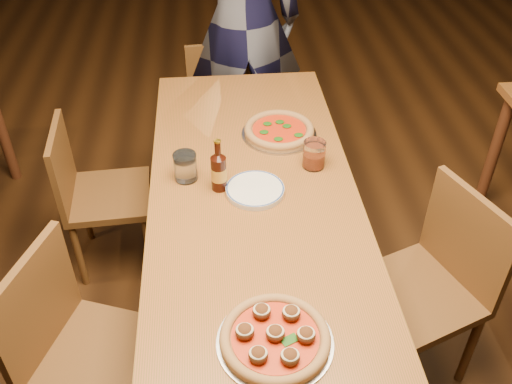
{
  "coord_description": "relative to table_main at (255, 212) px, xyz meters",
  "views": [
    {
      "loc": [
        -0.14,
        -1.65,
        2.12
      ],
      "look_at": [
        0.0,
        -0.05,
        0.82
      ],
      "focal_mm": 40.0,
      "sensor_mm": 36.0,
      "label": 1
    }
  ],
  "objects": [
    {
      "name": "ground",
      "position": [
        0.0,
        0.0,
        -0.68
      ],
      "size": [
        9.0,
        9.0,
        0.0
      ],
      "primitive_type": "plane",
      "color": "black"
    },
    {
      "name": "table_main",
      "position": [
        0.0,
        0.0,
        0.0
      ],
      "size": [
        0.8,
        2.0,
        0.75
      ],
      "color": "brown",
      "rests_on": "ground"
    },
    {
      "name": "chair_main_nw",
      "position": [
        -0.58,
        -0.44,
        -0.23
      ],
      "size": [
        0.53,
        0.53,
        0.89
      ],
      "primitive_type": null,
      "rotation": [
        0.0,
        0.0,
        1.22
      ],
      "color": "brown",
      "rests_on": "ground"
    },
    {
      "name": "chair_main_sw",
      "position": [
        -0.66,
        0.5,
        -0.27
      ],
      "size": [
        0.4,
        0.4,
        0.82
      ],
      "primitive_type": null,
      "rotation": [
        0.0,
        0.0,
        1.63
      ],
      "color": "brown",
      "rests_on": "ground"
    },
    {
      "name": "chair_main_e",
      "position": [
        0.6,
        -0.26,
        -0.23
      ],
      "size": [
        0.54,
        0.54,
        0.89
      ],
      "primitive_type": null,
      "rotation": [
        0.0,
        0.0,
        -1.2
      ],
      "color": "brown",
      "rests_on": "ground"
    },
    {
      "name": "chair_end",
      "position": [
        -0.07,
        1.15,
        -0.27
      ],
      "size": [
        0.41,
        0.41,
        0.81
      ],
      "primitive_type": null,
      "rotation": [
        0.0,
        0.0,
        0.07
      ],
      "color": "brown",
      "rests_on": "ground"
    },
    {
      "name": "pizza_meatball",
      "position": [
        0.0,
        -0.66,
        0.09
      ],
      "size": [
        0.34,
        0.34,
        0.06
      ],
      "rotation": [
        0.0,
        0.0,
        -0.42
      ],
      "color": "#B7B7BF",
      "rests_on": "table_main"
    },
    {
      "name": "pizza_margherita",
      "position": [
        0.14,
        0.43,
        0.09
      ],
      "size": [
        0.33,
        0.33,
        0.04
      ],
      "rotation": [
        0.0,
        0.0,
        0.36
      ],
      "color": "#B7B7BF",
      "rests_on": "table_main"
    },
    {
      "name": "plate_stack",
      "position": [
        0.0,
        0.03,
        0.08
      ],
      "size": [
        0.22,
        0.22,
        0.02
      ],
      "primitive_type": "cylinder",
      "color": "white",
      "rests_on": "table_main"
    },
    {
      "name": "beer_bottle",
      "position": [
        -0.13,
        0.07,
        0.15
      ],
      "size": [
        0.06,
        0.06,
        0.22
      ],
      "rotation": [
        0.0,
        0.0,
        -0.34
      ],
      "color": "black",
      "rests_on": "table_main"
    },
    {
      "name": "water_glass",
      "position": [
        -0.26,
        0.15,
        0.13
      ],
      "size": [
        0.09,
        0.09,
        0.11
      ],
      "primitive_type": "cylinder",
      "color": "white",
      "rests_on": "table_main"
    },
    {
      "name": "amber_glass",
      "position": [
        0.25,
        0.18,
        0.13
      ],
      "size": [
        0.09,
        0.09,
        0.11
      ],
      "primitive_type": "cylinder",
      "color": "#963211",
      "rests_on": "table_main"
    },
    {
      "name": "diner",
      "position": [
        0.05,
        1.33,
        0.23
      ],
      "size": [
        0.68,
        0.47,
        1.81
      ],
      "primitive_type": "imported",
      "rotation": [
        0.0,
        0.0,
        3.19
      ],
      "color": "black",
      "rests_on": "ground"
    }
  ]
}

